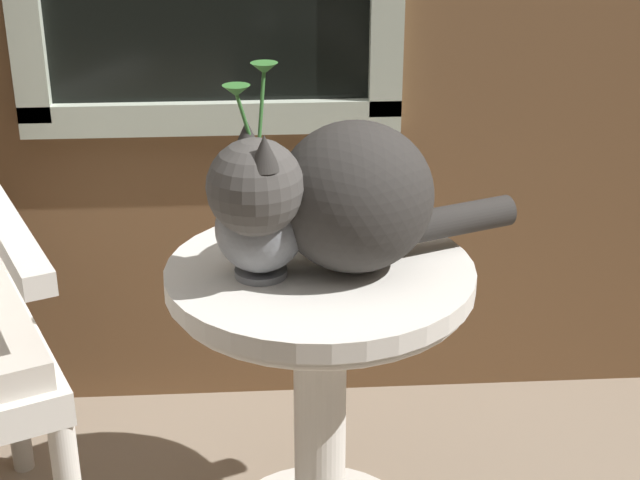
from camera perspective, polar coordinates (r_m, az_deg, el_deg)
The scene contains 3 objects.
wicker_side_table at distance 1.72m, azimuth 0.00°, elevation -6.73°, with size 0.54×0.54×0.59m.
cat at distance 1.58m, azimuth 1.25°, elevation 2.68°, with size 0.55×0.34×0.27m.
pewter_vase_with_ivy at distance 1.57m, azimuth -3.63°, elevation 1.31°, with size 0.15×0.15×0.35m.
Camera 1 is at (0.02, -1.35, 1.28)m, focal length 53.65 mm.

